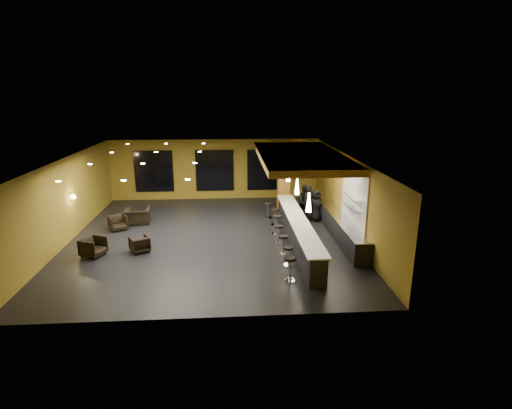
{
  "coord_description": "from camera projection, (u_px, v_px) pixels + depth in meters",
  "views": [
    {
      "loc": [
        0.82,
        -16.55,
        6.21
      ],
      "look_at": [
        2.0,
        0.5,
        1.3
      ],
      "focal_mm": 28.0,
      "sensor_mm": 36.0,
      "label": 1
    }
  ],
  "objects": [
    {
      "name": "wall_shelf_upper",
      "position": [
        353.0,
        196.0,
        16.2
      ],
      "size": [
        0.3,
        1.5,
        0.03
      ],
      "primitive_type": "cube",
      "color": "silver",
      "rests_on": "wall_right"
    },
    {
      "name": "bar_stool_5",
      "position": [
        275.0,
        215.0,
        18.93
      ],
      "size": [
        0.4,
        0.4,
        0.8
      ],
      "rotation": [
        0.0,
        0.0,
        -0.18
      ],
      "color": "silver",
      "rests_on": "floor"
    },
    {
      "name": "pendant_1",
      "position": [
        297.0,
        186.0,
        16.64
      ],
      "size": [
        0.2,
        0.2,
        0.7
      ],
      "primitive_type": "cone",
      "color": "white",
      "rests_on": "wood_soffit"
    },
    {
      "name": "bar_stool_0",
      "position": [
        290.0,
        266.0,
        13.38
      ],
      "size": [
        0.43,
        0.43,
        0.84
      ],
      "rotation": [
        0.0,
        0.0,
        -0.42
      ],
      "color": "silver",
      "rests_on": "floor"
    },
    {
      "name": "bar_stool_6",
      "position": [
        268.0,
        208.0,
        19.99
      ],
      "size": [
        0.4,
        0.4,
        0.79
      ],
      "rotation": [
        0.0,
        0.0,
        -0.42
      ],
      "color": "silver",
      "rests_on": "floor"
    },
    {
      "name": "wall_shelf_lower",
      "position": [
        352.0,
        207.0,
        16.32
      ],
      "size": [
        0.3,
        1.5,
        0.03
      ],
      "primitive_type": "cube",
      "color": "silver",
      "rests_on": "wall_right"
    },
    {
      "name": "pendant_2",
      "position": [
        288.0,
        174.0,
        19.04
      ],
      "size": [
        0.2,
        0.2,
        0.7
      ],
      "primitive_type": "cone",
      "color": "white",
      "rests_on": "wood_soffit"
    },
    {
      "name": "armchair_d",
      "position": [
        138.0,
        216.0,
        19.19
      ],
      "size": [
        1.23,
        1.1,
        0.74
      ],
      "primitive_type": "imported",
      "rotation": [
        0.0,
        0.0,
        3.23
      ],
      "color": "black",
      "rests_on": "floor"
    },
    {
      "name": "window_right",
      "position": [
        266.0,
        170.0,
        23.43
      ],
      "size": [
        2.2,
        0.06,
        2.4
      ],
      "primitive_type": "cube",
      "color": "black",
      "rests_on": "wall_back"
    },
    {
      "name": "armchair_b",
      "position": [
        140.0,
        244.0,
        15.85
      ],
      "size": [
        0.95,
        0.95,
        0.64
      ],
      "primitive_type": "imported",
      "rotation": [
        0.0,
        0.0,
        3.67
      ],
      "color": "black",
      "rests_on": "floor"
    },
    {
      "name": "prep_counter",
      "position": [
        341.0,
        228.0,
        17.3
      ],
      "size": [
        0.7,
        6.0,
        0.86
      ],
      "primitive_type": "cube",
      "color": "black",
      "rests_on": "floor"
    },
    {
      "name": "prep_top",
      "position": [
        342.0,
        219.0,
        17.18
      ],
      "size": [
        0.72,
        6.0,
        0.03
      ],
      "primitive_type": "cube",
      "color": "silver",
      "rests_on": "prep_counter"
    },
    {
      "name": "staff_b",
      "position": [
        305.0,
        202.0,
        19.81
      ],
      "size": [
        0.97,
        0.85,
        1.7
      ],
      "primitive_type": "imported",
      "rotation": [
        0.0,
        0.0,
        0.28
      ],
      "color": "black",
      "rests_on": "floor"
    },
    {
      "name": "wall_sconce",
      "position": [
        73.0,
        197.0,
        17.12
      ],
      "size": [
        0.22,
        0.22,
        0.22
      ],
      "primitive_type": "sphere",
      "color": "#FFE5B2",
      "rests_on": "wall_left"
    },
    {
      "name": "floor",
      "position": [
        211.0,
        238.0,
        17.54
      ],
      "size": [
        12.0,
        13.0,
        0.1
      ],
      "primitive_type": "cube",
      "color": "black",
      "rests_on": "ground"
    },
    {
      "name": "wall_left",
      "position": [
        65.0,
        201.0,
        16.64
      ],
      "size": [
        0.1,
        13.0,
        3.5
      ],
      "primitive_type": "cube",
      "color": "olive",
      "rests_on": "floor"
    },
    {
      "name": "ceiling",
      "position": [
        209.0,
        157.0,
        16.55
      ],
      "size": [
        12.0,
        13.0,
        0.1
      ],
      "primitive_type": "cube",
      "color": "black"
    },
    {
      "name": "bar_stool_2",
      "position": [
        283.0,
        242.0,
        15.56
      ],
      "size": [
        0.39,
        0.39,
        0.76
      ],
      "rotation": [
        0.0,
        0.0,
        -0.34
      ],
      "color": "silver",
      "rests_on": "floor"
    },
    {
      "name": "wood_soffit",
      "position": [
        300.0,
        156.0,
        17.82
      ],
      "size": [
        3.6,
        8.0,
        0.28
      ],
      "primitive_type": "cube",
      "color": "#B98836",
      "rests_on": "ceiling"
    },
    {
      "name": "window_left",
      "position": [
        154.0,
        171.0,
        23.0
      ],
      "size": [
        2.2,
        0.06,
        2.4
      ],
      "primitive_type": "cube",
      "color": "black",
      "rests_on": "wall_back"
    },
    {
      "name": "armchair_a",
      "position": [
        93.0,
        247.0,
        15.44
      ],
      "size": [
        1.05,
        1.03,
        0.73
      ],
      "primitive_type": "imported",
      "rotation": [
        0.0,
        0.0,
        1.18
      ],
      "color": "black",
      "rests_on": "floor"
    },
    {
      "name": "staff_a",
      "position": [
        309.0,
        203.0,
        19.45
      ],
      "size": [
        0.7,
        0.5,
        1.79
      ],
      "primitive_type": "imported",
      "rotation": [
        0.0,
        0.0,
        0.12
      ],
      "color": "black",
      "rests_on": "floor"
    },
    {
      "name": "bar_stool_4",
      "position": [
        277.0,
        222.0,
        17.72
      ],
      "size": [
        0.44,
        0.44,
        0.87
      ],
      "rotation": [
        0.0,
        0.0,
        0.15
      ],
      "color": "silver",
      "rests_on": "floor"
    },
    {
      "name": "bar_stool_1",
      "position": [
        289.0,
        254.0,
        14.55
      ],
      "size": [
        0.37,
        0.37,
        0.73
      ],
      "rotation": [
        0.0,
        0.0,
        0.42
      ],
      "color": "silver",
      "rests_on": "floor"
    },
    {
      "name": "wall_front",
      "position": [
        200.0,
        262.0,
        10.76
      ],
      "size": [
        12.0,
        0.1,
        3.5
      ],
      "primitive_type": "cube",
      "color": "olive",
      "rests_on": "floor"
    },
    {
      "name": "wall_right",
      "position": [
        349.0,
        196.0,
        17.45
      ],
      "size": [
        0.1,
        13.0,
        3.5
      ],
      "primitive_type": "cube",
      "color": "olive",
      "rests_on": "floor"
    },
    {
      "name": "column",
      "position": [
        283.0,
        179.0,
        20.74
      ],
      "size": [
        0.6,
        0.6,
        3.5
      ],
      "primitive_type": "cube",
      "color": "#915F20",
      "rests_on": "floor"
    },
    {
      "name": "tile_backsplash",
      "position": [
        354.0,
        196.0,
        16.41
      ],
      "size": [
        0.06,
        3.2,
        2.4
      ],
      "primitive_type": "cube",
      "color": "white",
      "rests_on": "wall_right"
    },
    {
      "name": "wall_back",
      "position": [
        215.0,
        169.0,
        23.32
      ],
      "size": [
        12.0,
        0.1,
        3.5
      ],
      "primitive_type": "cube",
      "color": "olive",
      "rests_on": "floor"
    },
    {
      "name": "staff_c",
      "position": [
        316.0,
        206.0,
        19.43
      ],
      "size": [
        0.86,
        0.66,
        1.58
      ],
      "primitive_type": "imported",
      "rotation": [
        0.0,
        0.0,
        0.23
      ],
      "color": "black",
      "rests_on": "floor"
    },
    {
      "name": "pendant_0",
      "position": [
        309.0,
        202.0,
        14.24
      ],
      "size": [
        0.2,
        0.2,
        0.7
      ],
      "primitive_type": "cone",
      "color": "white",
      "rests_on": "wood_soffit"
    },
    {
      "name": "bar_counter",
      "position": [
        298.0,
        232.0,
        16.67
      ],
      "size": [
        0.6,
        8.0,
        1.0
      ],
      "primitive_type": "cube",
      "color": "black",
      "rests_on": "floor"
    },
    {
      "name": "bar_stool_3",
      "position": [
        279.0,
        232.0,
        16.75
      ],
      "size": [
        0.38,
        0.38,
        0.75
      ],
      "rotation": [
        0.0,
        0.0,
        0.2
      ],
      "color": "silver",
      "rests_on": "floor"
    },
    {
      "name": "window_center",
      "position": [
        215.0,
        171.0,
        23.23
      ],
      "size": [
        2.2,
        0.06,
        2.4
      ],
      "primitive_type": "cube",
      "color": "black",
      "rests_on": "wall_back"
    },
    {
      "name": "armchair_c",
      "position": [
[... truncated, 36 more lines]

